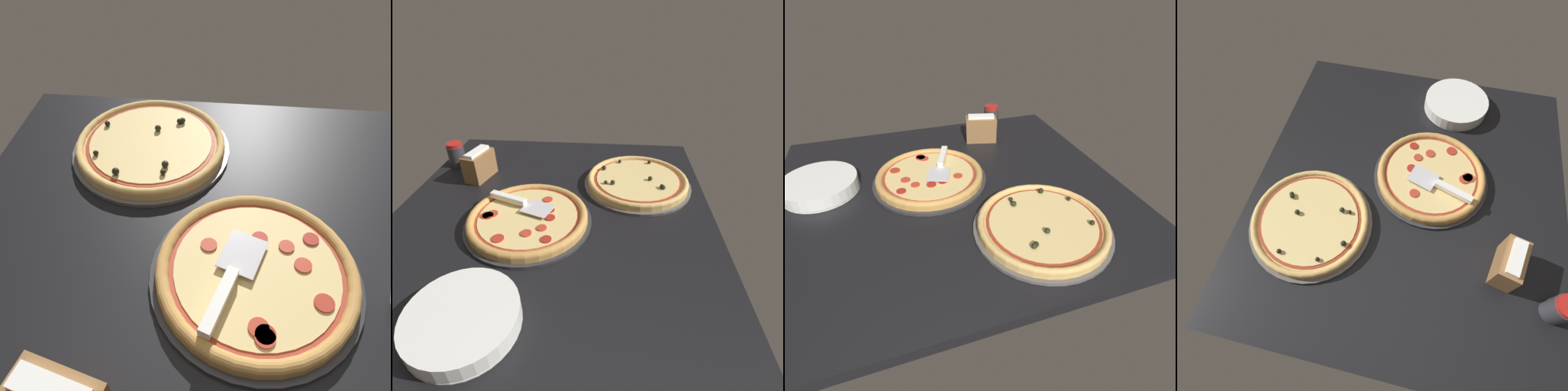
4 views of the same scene
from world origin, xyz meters
TOP-DOWN VIEW (x-y plane):
  - ground_plane at (0.00, 0.00)cm, footprint 120.21×109.00cm
  - pizza_pan_front at (5.99, -6.69)cm, footprint 41.05×41.05cm
  - pizza_front at (6.01, -6.70)cm, footprint 38.59×38.59cm
  - pizza_pan_back at (-20.86, 29.78)cm, footprint 41.06×41.06cm
  - pizza_back at (-20.86, 29.76)cm, footprint 38.60×38.60cm
  - serving_spatula at (0.18, -12.46)cm, footprint 12.36×23.26cm

SIDE VIEW (x-z plane):
  - ground_plane at x=0.00cm, z-range -3.60..0.00cm
  - pizza_pan_front at x=5.99cm, z-range 0.00..1.00cm
  - pizza_pan_back at x=-20.86cm, z-range 0.00..1.00cm
  - pizza_front at x=6.01cm, z-range 0.90..3.85cm
  - pizza_back at x=-20.86cm, z-range 0.44..4.40cm
  - serving_spatula at x=0.18cm, z-range 3.75..5.75cm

